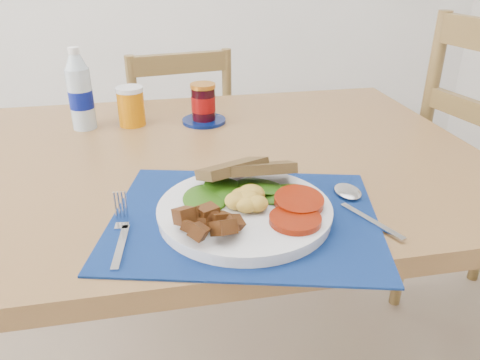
# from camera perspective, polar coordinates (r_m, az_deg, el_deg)

# --- Properties ---
(table) EXTENTS (1.40, 0.90, 0.75)m
(table) POSITION_cam_1_polar(r_m,az_deg,el_deg) (1.09, -8.23, -1.21)
(table) COLOR brown
(table) RESTS_ON ground
(chair_far) EXTENTS (0.44, 0.42, 1.04)m
(chair_far) POSITION_cam_1_polar(r_m,az_deg,el_deg) (1.79, -7.54, 5.64)
(chair_far) COLOR brown
(chair_far) RESTS_ON ground
(placemat) EXTENTS (0.53, 0.46, 0.00)m
(placemat) POSITION_cam_1_polar(r_m,az_deg,el_deg) (0.80, 0.56, -4.57)
(placemat) COLOR black
(placemat) RESTS_ON table
(breakfast_plate) EXTENTS (0.29, 0.29, 0.07)m
(breakfast_plate) POSITION_cam_1_polar(r_m,az_deg,el_deg) (0.79, 0.21, -3.38)
(breakfast_plate) COLOR silver
(breakfast_plate) RESTS_ON placemat
(fork) EXTENTS (0.03, 0.17, 0.00)m
(fork) POSITION_cam_1_polar(r_m,az_deg,el_deg) (0.78, -14.25, -6.31)
(fork) COLOR #B2B5BA
(fork) RESTS_ON placemat
(spoon) EXTENTS (0.06, 0.20, 0.01)m
(spoon) POSITION_cam_1_polar(r_m,az_deg,el_deg) (0.87, 13.72, -2.40)
(spoon) COLOR #B2B5BA
(spoon) RESTS_ON placemat
(water_bottle) EXTENTS (0.06, 0.06, 0.20)m
(water_bottle) POSITION_cam_1_polar(r_m,az_deg,el_deg) (1.25, -18.89, 9.92)
(water_bottle) COLOR #ADBFCC
(water_bottle) RESTS_ON table
(juice_glass) EXTENTS (0.07, 0.07, 0.09)m
(juice_glass) POSITION_cam_1_polar(r_m,az_deg,el_deg) (1.25, -13.13, 8.63)
(juice_glass) COLOR #D07205
(juice_glass) RESTS_ON table
(jam_on_saucer) EXTENTS (0.12, 0.12, 0.10)m
(jam_on_saucer) POSITION_cam_1_polar(r_m,az_deg,el_deg) (1.24, -4.47, 9.04)
(jam_on_saucer) COLOR #04124C
(jam_on_saucer) RESTS_ON table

